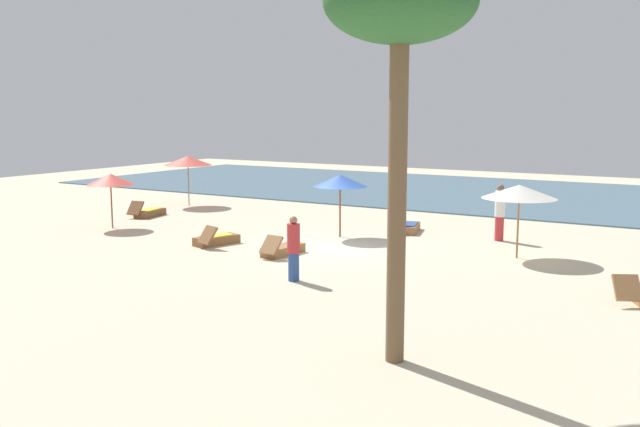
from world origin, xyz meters
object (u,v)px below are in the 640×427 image
at_px(umbrella_1, 340,181).
at_px(person_2, 294,248).
at_px(umbrella_2, 188,161).
at_px(umbrella_0, 110,179).
at_px(lounger_5, 149,212).
at_px(umbrella_3, 519,192).
at_px(person_0, 500,212).
at_px(palm_0, 400,13).
at_px(lounger_1, 216,240).
at_px(lounger_2, 282,250).
at_px(lounger_3, 408,227).

bearing_deg(umbrella_1, person_2, -71.44).
bearing_deg(umbrella_2, person_2, -38.61).
xyz_separation_m(umbrella_0, lounger_5, (-0.84, 2.73, -1.65)).
distance_m(umbrella_3, person_0, 2.97).
xyz_separation_m(umbrella_0, palm_0, (14.93, -7.32, 4.12)).
distance_m(umbrella_2, person_2, 15.30).
relative_size(umbrella_0, lounger_5, 1.15).
height_order(umbrella_0, umbrella_3, umbrella_3).
xyz_separation_m(lounger_1, palm_0, (9.51, -6.72, 5.76)).
bearing_deg(umbrella_3, person_2, -126.00).
bearing_deg(umbrella_0, lounger_2, -5.82).
xyz_separation_m(lounger_1, lounger_3, (4.43, 5.42, -0.00)).
relative_size(person_0, palm_0, 0.28).
distance_m(umbrella_2, lounger_1, 9.99).
distance_m(umbrella_2, lounger_5, 4.01).
bearing_deg(umbrella_1, lounger_2, -90.16).
height_order(umbrella_2, lounger_5, umbrella_2).
xyz_separation_m(lounger_5, person_2, (11.08, -6.09, 0.68)).
height_order(umbrella_1, lounger_3, umbrella_1).
xyz_separation_m(umbrella_2, lounger_1, (7.10, -6.76, -1.89)).
xyz_separation_m(lounger_5, palm_0, (15.77, -10.05, 5.76)).
xyz_separation_m(lounger_2, person_2, (2.06, -2.52, 0.68)).
height_order(umbrella_1, lounger_5, umbrella_1).
relative_size(lounger_3, person_2, 1.06).
height_order(umbrella_2, person_0, umbrella_2).
relative_size(umbrella_1, person_2, 1.28).
xyz_separation_m(umbrella_0, umbrella_1, (8.19, 2.76, 0.13)).
height_order(umbrella_2, person_2, umbrella_2).
distance_m(umbrella_0, palm_0, 17.13).
relative_size(umbrella_3, lounger_3, 1.22).
relative_size(umbrella_2, person_2, 1.35).
relative_size(umbrella_0, person_0, 1.07).
bearing_deg(umbrella_2, umbrella_3, -13.16).
relative_size(lounger_1, lounger_3, 0.98).
distance_m(lounger_2, lounger_3, 5.90).
bearing_deg(lounger_1, palm_0, -35.24).
height_order(person_2, palm_0, palm_0).
xyz_separation_m(umbrella_0, lounger_1, (5.42, -0.60, -1.65)).
xyz_separation_m(umbrella_3, palm_0, (0.51, -9.72, 3.95)).
xyz_separation_m(lounger_3, palm_0, (5.08, -12.14, 5.76)).
distance_m(lounger_3, palm_0, 14.37).
relative_size(lounger_2, lounger_5, 0.98).
bearing_deg(umbrella_2, palm_0, -39.07).
relative_size(person_0, person_2, 1.13).
xyz_separation_m(umbrella_3, lounger_1, (-9.00, -3.00, -1.81)).
distance_m(umbrella_3, lounger_1, 9.66).
distance_m(lounger_1, lounger_5, 7.09).
bearing_deg(person_2, lounger_5, 151.20).
relative_size(umbrella_1, lounger_2, 1.25).
relative_size(umbrella_1, umbrella_3, 0.99).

